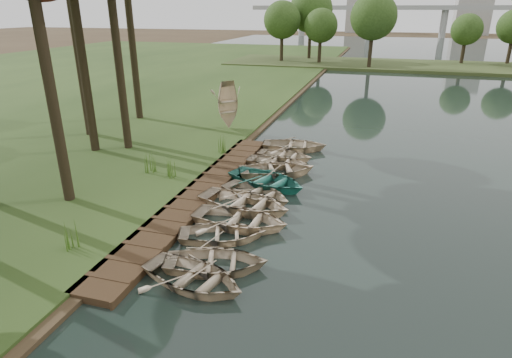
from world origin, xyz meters
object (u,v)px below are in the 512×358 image
(boardwalk, at_px, (201,193))
(rowboat_2, at_px, (223,232))
(stored_rowboat, at_px, (228,123))
(rowboat_1, at_px, (216,260))
(rowboat_0, at_px, (194,275))

(boardwalk, xyz_separation_m, rowboat_2, (2.35, -3.48, 0.23))
(stored_rowboat, bearing_deg, rowboat_1, -120.61)
(boardwalk, bearing_deg, rowboat_1, -62.04)
(rowboat_0, bearing_deg, rowboat_1, -5.63)
(rowboat_1, height_order, rowboat_2, rowboat_1)
(rowboat_1, distance_m, rowboat_2, 1.90)
(boardwalk, distance_m, rowboat_0, 6.76)
(rowboat_2, height_order, stored_rowboat, stored_rowboat)
(rowboat_1, bearing_deg, boardwalk, 12.74)
(rowboat_0, relative_size, rowboat_1, 1.03)
(rowboat_0, distance_m, stored_rowboat, 17.31)
(boardwalk, relative_size, rowboat_2, 5.07)
(rowboat_2, bearing_deg, rowboat_0, 163.50)
(boardwalk, distance_m, stored_rowboat, 10.61)
(boardwalk, height_order, stored_rowboat, stored_rowboat)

